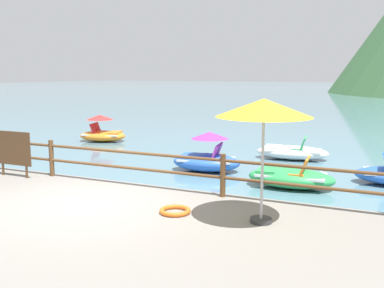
% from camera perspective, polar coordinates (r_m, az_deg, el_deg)
% --- Properties ---
extents(ground_plane, '(200.00, 200.00, 0.00)m').
position_cam_1_polar(ground_plane, '(47.61, 17.47, 5.15)').
color(ground_plane, slate).
extents(promenade_dock, '(28.00, 8.00, 0.40)m').
position_cam_1_polar(promenade_dock, '(8.01, -22.85, -12.58)').
color(promenade_dock, gray).
rests_on(promenade_dock, ground).
extents(dock_railing, '(23.92, 0.12, 0.95)m').
position_cam_1_polar(dock_railing, '(10.57, -8.17, -2.29)').
color(dock_railing, brown).
rests_on(dock_railing, promenade_dock).
extents(sign_board, '(1.18, 0.06, 1.19)m').
position_cam_1_polar(sign_board, '(12.25, -22.24, -0.60)').
color(sign_board, silver).
rests_on(sign_board, promenade_dock).
extents(beach_umbrella, '(1.70, 1.70, 2.24)m').
position_cam_1_polar(beach_umbrella, '(7.74, 9.33, 4.43)').
color(beach_umbrella, '#B2B2B7').
rests_on(beach_umbrella, promenade_dock).
extents(life_ring, '(0.61, 0.61, 0.09)m').
position_cam_1_polar(life_ring, '(8.57, -2.22, -8.66)').
color(life_ring, orange).
rests_on(life_ring, promenade_dock).
extents(pedal_boat_0, '(2.30, 1.52, 1.26)m').
position_cam_1_polar(pedal_boat_0, '(13.83, 1.92, -1.80)').
color(pedal_boat_0, blue).
rests_on(pedal_boat_0, ground).
extents(pedal_boat_1, '(2.35, 1.75, 1.20)m').
position_cam_1_polar(pedal_boat_1, '(20.24, -11.60, 1.49)').
color(pedal_boat_1, orange).
rests_on(pedal_boat_1, ground).
extents(pedal_boat_2, '(2.37, 1.26, 0.86)m').
position_cam_1_polar(pedal_boat_2, '(12.16, 12.70, -4.27)').
color(pedal_boat_2, green).
rests_on(pedal_boat_2, ground).
extents(pedal_boat_4, '(2.66, 1.45, 0.83)m').
position_cam_1_polar(pedal_boat_4, '(16.16, 12.87, -1.01)').
color(pedal_boat_4, white).
rests_on(pedal_boat_4, ground).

